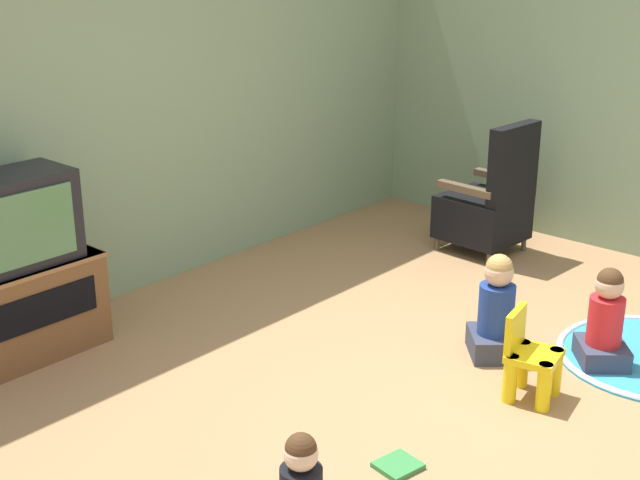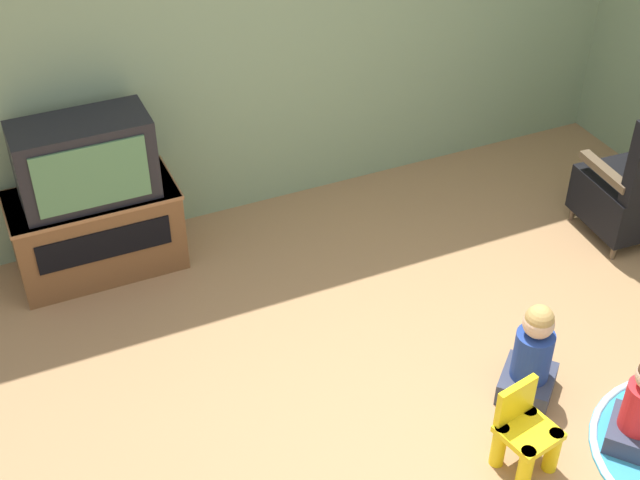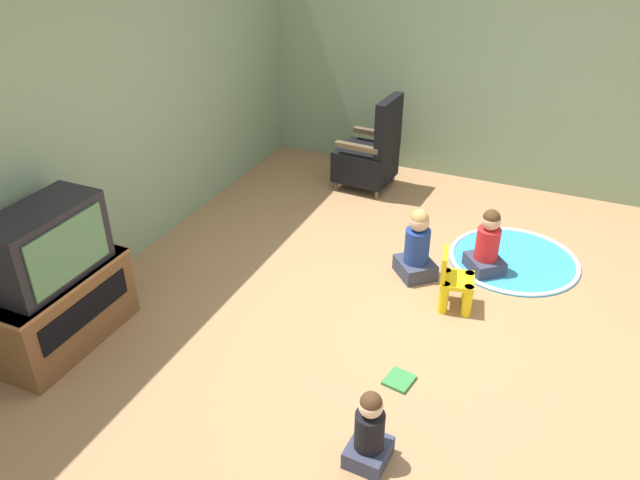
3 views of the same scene
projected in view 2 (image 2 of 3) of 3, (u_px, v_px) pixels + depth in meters
The scene contains 7 objects.
ground_plane at pixel (453, 442), 4.56m from camera, with size 30.00×30.00×0.00m, color #9E754C.
wall_back at pixel (246, 23), 5.56m from camera, with size 5.75×0.12×2.62m.
tv_cabinet at pixel (97, 229), 5.55m from camera, with size 1.03×0.52×0.55m.
television at pixel (85, 161), 5.21m from camera, with size 0.80×0.40×0.51m.
black_armchair at pixel (635, 189), 5.76m from camera, with size 0.56×0.60×1.00m.
yellow_kid_chair at pixel (525, 436), 4.33m from camera, with size 0.31×0.30×0.47m.
child_watching_right at pixel (532, 357), 4.67m from camera, with size 0.41×0.41×0.61m.
Camera 2 is at (-1.87, -2.48, 3.56)m, focal length 50.00 mm.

